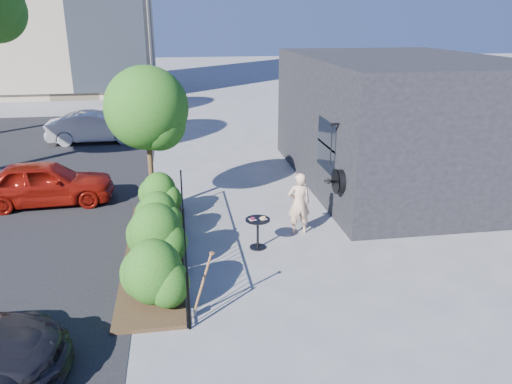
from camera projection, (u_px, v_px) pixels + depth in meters
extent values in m
plane|color=gray|center=(250.00, 249.00, 11.72)|extent=(120.00, 120.00, 0.00)
cube|color=black|center=(397.00, 120.00, 16.07)|extent=(6.00, 9.00, 4.00)
cube|color=black|center=(327.00, 145.00, 13.73)|extent=(0.04, 1.60, 1.40)
cube|color=black|center=(327.00, 145.00, 13.73)|extent=(0.05, 1.70, 0.06)
cylinder|color=black|center=(339.00, 181.00, 12.51)|extent=(0.18, 0.60, 0.60)
cylinder|color=black|center=(336.00, 181.00, 12.49)|extent=(0.03, 0.64, 0.64)
cube|color=black|center=(335.00, 124.00, 12.52)|extent=(0.25, 0.06, 0.06)
cylinder|color=black|center=(331.00, 146.00, 12.69)|extent=(0.02, 0.02, 1.05)
cylinder|color=black|center=(188.00, 302.00, 8.52)|extent=(0.05, 0.05, 1.10)
cylinder|color=black|center=(184.00, 231.00, 11.31)|extent=(0.05, 0.05, 1.10)
cylinder|color=black|center=(182.00, 189.00, 14.11)|extent=(0.05, 0.05, 1.10)
cube|color=black|center=(183.00, 210.00, 11.14)|extent=(0.03, 6.00, 0.03)
cube|color=black|center=(185.00, 249.00, 11.46)|extent=(0.03, 6.00, 0.03)
cylinder|color=black|center=(188.00, 298.00, 8.61)|extent=(0.02, 0.02, 1.04)
cylinder|color=black|center=(188.00, 292.00, 8.80)|extent=(0.02, 0.02, 1.04)
cylinder|color=black|center=(187.00, 287.00, 8.98)|extent=(0.02, 0.02, 1.04)
cylinder|color=black|center=(187.00, 281.00, 9.17)|extent=(0.02, 0.02, 1.04)
cylinder|color=black|center=(187.00, 276.00, 9.36)|extent=(0.02, 0.02, 1.04)
cylinder|color=black|center=(187.00, 271.00, 9.54)|extent=(0.02, 0.02, 1.04)
cylinder|color=black|center=(186.00, 266.00, 9.73)|extent=(0.02, 0.02, 1.04)
cylinder|color=black|center=(186.00, 261.00, 9.92)|extent=(0.02, 0.02, 1.04)
cylinder|color=black|center=(186.00, 257.00, 10.10)|extent=(0.02, 0.02, 1.04)
cylinder|color=black|center=(185.00, 253.00, 10.29)|extent=(0.02, 0.02, 1.04)
cylinder|color=black|center=(185.00, 248.00, 10.47)|extent=(0.02, 0.02, 1.04)
cylinder|color=black|center=(185.00, 244.00, 10.66)|extent=(0.02, 0.02, 1.04)
cylinder|color=black|center=(185.00, 240.00, 10.85)|extent=(0.02, 0.02, 1.04)
cylinder|color=black|center=(184.00, 237.00, 11.03)|extent=(0.02, 0.02, 1.04)
cylinder|color=black|center=(184.00, 233.00, 11.22)|extent=(0.02, 0.02, 1.04)
cylinder|color=black|center=(184.00, 229.00, 11.41)|extent=(0.02, 0.02, 1.04)
cylinder|color=black|center=(184.00, 226.00, 11.59)|extent=(0.02, 0.02, 1.04)
cylinder|color=black|center=(184.00, 223.00, 11.78)|extent=(0.02, 0.02, 1.04)
cylinder|color=black|center=(183.00, 220.00, 11.97)|extent=(0.02, 0.02, 1.04)
cylinder|color=black|center=(183.00, 216.00, 12.15)|extent=(0.02, 0.02, 1.04)
cylinder|color=black|center=(183.00, 213.00, 12.34)|extent=(0.02, 0.02, 1.04)
cylinder|color=black|center=(183.00, 211.00, 12.52)|extent=(0.02, 0.02, 1.04)
cylinder|color=black|center=(183.00, 208.00, 12.71)|extent=(0.02, 0.02, 1.04)
cylinder|color=black|center=(183.00, 205.00, 12.90)|extent=(0.02, 0.02, 1.04)
cylinder|color=black|center=(182.00, 202.00, 13.08)|extent=(0.02, 0.02, 1.04)
cylinder|color=black|center=(182.00, 200.00, 13.27)|extent=(0.02, 0.02, 1.04)
cylinder|color=black|center=(182.00, 197.00, 13.46)|extent=(0.02, 0.02, 1.04)
cylinder|color=black|center=(182.00, 195.00, 13.64)|extent=(0.02, 0.02, 1.04)
cylinder|color=black|center=(182.00, 192.00, 13.83)|extent=(0.02, 0.02, 1.04)
cylinder|color=black|center=(182.00, 190.00, 14.01)|extent=(0.02, 0.02, 1.04)
cube|color=#382616|center=(154.00, 254.00, 11.38)|extent=(1.30, 6.00, 0.08)
ellipsoid|color=#1A5112|center=(154.00, 274.00, 9.12)|extent=(1.10, 1.10, 1.24)
ellipsoid|color=#1A5112|center=(156.00, 238.00, 10.61)|extent=(1.10, 1.10, 1.24)
ellipsoid|color=#1A5112|center=(158.00, 212.00, 12.01)|extent=(1.10, 1.10, 1.24)
ellipsoid|color=#1A5112|center=(159.00, 193.00, 13.32)|extent=(1.10, 1.10, 1.24)
cylinder|color=#3F2B19|center=(151.00, 170.00, 13.59)|extent=(0.14, 0.14, 2.40)
sphere|color=#1A5112|center=(147.00, 110.00, 13.04)|extent=(2.20, 2.20, 2.20)
sphere|color=#1A5112|center=(159.00, 124.00, 13.01)|extent=(1.43, 1.43, 1.43)
cylinder|color=black|center=(258.00, 220.00, 11.53)|extent=(0.58, 0.58, 0.03)
cylinder|color=black|center=(258.00, 234.00, 11.65)|extent=(0.06, 0.06, 0.70)
cylinder|color=black|center=(258.00, 247.00, 11.76)|extent=(0.39, 0.39, 0.03)
cube|color=white|center=(252.00, 219.00, 11.50)|extent=(0.17, 0.17, 0.01)
cube|color=white|center=(263.00, 219.00, 11.54)|extent=(0.17, 0.17, 0.01)
torus|color=#450B14|center=(252.00, 219.00, 11.49)|extent=(0.13, 0.13, 0.04)
torus|color=tan|center=(263.00, 218.00, 11.54)|extent=(0.13, 0.13, 0.04)
imported|color=#DFAF90|center=(299.00, 203.00, 12.34)|extent=(0.58, 0.39, 1.57)
cylinder|color=brown|center=(203.00, 282.00, 8.89)|extent=(0.38, 0.04, 1.13)
cube|color=gray|center=(195.00, 311.00, 9.06)|extent=(0.09, 0.17, 0.24)
cylinder|color=brown|center=(212.00, 253.00, 8.73)|extent=(0.10, 0.09, 0.05)
imported|color=maroon|center=(45.00, 183.00, 14.32)|extent=(3.86, 1.73, 1.29)
imported|color=#ACACB1|center=(96.00, 127.00, 21.44)|extent=(4.06, 1.50, 1.33)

